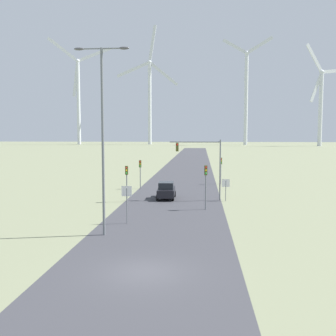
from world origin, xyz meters
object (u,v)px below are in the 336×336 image
object	(u,v)px
wind_turbine_left	(150,94)
traffic_light_mast_overhead	(203,157)
traffic_light_post_near_left	(127,176)
car_approaching	(166,190)
wind_turbine_far_left	(78,93)
wind_turbine_right	(321,100)
streetlamp	(103,122)
traffic_light_post_mid_left	(140,168)
stop_sign_near	(127,197)
traffic_light_post_near_right	(206,177)
wind_turbine_center	(246,91)
stop_sign_far	(226,186)
traffic_light_post_mid_right	(221,165)

from	to	relation	value
wind_turbine_left	traffic_light_mast_overhead	bearing A→B (deg)	-81.03
traffic_light_post_near_left	car_approaching	distance (m)	4.88
car_approaching	wind_turbine_far_left	world-z (taller)	wind_turbine_far_left
traffic_light_post_near_left	traffic_light_mast_overhead	world-z (taller)	traffic_light_mast_overhead
wind_turbine_right	streetlamp	bearing A→B (deg)	-110.08
traffic_light_post_mid_left	car_approaching	bearing A→B (deg)	-61.35
stop_sign_near	traffic_light_post_mid_left	world-z (taller)	traffic_light_post_mid_left
wind_turbine_far_left	traffic_light_post_mid_left	bearing A→B (deg)	-70.39
traffic_light_mast_overhead	wind_turbine_right	xyz separation A→B (m)	(64.25, 179.58, 20.16)
traffic_light_post_near_right	wind_turbine_left	world-z (taller)	wind_turbine_left
streetlamp	wind_turbine_far_left	size ratio (longest dim) A/B	0.19
car_approaching	wind_turbine_center	bearing A→B (deg)	81.31
stop_sign_far	car_approaching	distance (m)	6.43
traffic_light_post_mid_left	stop_sign_far	bearing A→B (deg)	-39.05
streetlamp	stop_sign_far	xyz separation A→B (m)	(9.27, 14.44, -6.19)
traffic_light_mast_overhead	wind_turbine_far_left	bearing A→B (deg)	110.87
stop_sign_far	wind_turbine_left	size ratio (longest dim) A/B	0.03
streetlamp	traffic_light_mast_overhead	distance (m)	16.72
streetlamp	wind_turbine_center	xyz separation A→B (m)	(33.32, 214.16, 24.49)
streetlamp	traffic_light_post_near_right	xyz separation A→B (m)	(7.13, 9.71, -4.79)
traffic_light_post_near_left	wind_turbine_left	world-z (taller)	wind_turbine_left
traffic_light_post_near_right	traffic_light_post_mid_right	bearing A→B (deg)	82.92
car_approaching	stop_sign_far	bearing A→B (deg)	-9.64
traffic_light_post_near_left	car_approaching	size ratio (longest dim) A/B	0.90
traffic_light_post_near_right	wind_turbine_right	bearing A→B (deg)	70.90
traffic_light_post_near_right	wind_turbine_left	distance (m)	216.03
car_approaching	streetlamp	bearing A→B (deg)	-100.84
traffic_light_post_near_right	wind_turbine_left	xyz separation A→B (m)	(-32.85, 211.59, 28.62)
traffic_light_post_near_right	wind_turbine_center	bearing A→B (deg)	82.70
stop_sign_far	wind_turbine_center	size ratio (longest dim) A/B	0.04
traffic_light_post_near_right	traffic_light_mast_overhead	size ratio (longest dim) A/B	0.64
traffic_light_post_mid_right	stop_sign_near	bearing A→B (deg)	-108.95
stop_sign_far	traffic_light_post_near_right	distance (m)	5.37
traffic_light_post_mid_right	car_approaching	distance (m)	14.52
traffic_light_post_near_right	stop_sign_far	bearing A→B (deg)	65.68
wind_turbine_left	wind_turbine_far_left	bearing A→B (deg)	-175.08
streetlamp	traffic_light_post_mid_right	xyz separation A→B (m)	(9.45, 28.37, -5.10)
stop_sign_near	car_approaching	distance (m)	12.18
traffic_light_post_near_left	traffic_light_post_mid_right	xyz separation A→B (m)	(10.35, 15.21, -0.03)
traffic_light_post_mid_left	traffic_light_mast_overhead	bearing A→B (deg)	-44.99
wind_turbine_left	wind_turbine_right	size ratio (longest dim) A/B	1.36
traffic_light_post_near_left	streetlamp	bearing A→B (deg)	-86.09
stop_sign_near	traffic_light_mast_overhead	world-z (taller)	traffic_light_mast_overhead
streetlamp	traffic_light_post_near_right	world-z (taller)	streetlamp
traffic_light_post_near_right	traffic_light_post_mid_left	world-z (taller)	traffic_light_post_near_right
streetlamp	wind_turbine_center	distance (m)	218.12
streetlamp	stop_sign_near	world-z (taller)	streetlamp
traffic_light_post_near_left	traffic_light_post_mid_left	world-z (taller)	traffic_light_post_near_left
wind_turbine_far_left	car_approaching	bearing A→B (deg)	-70.04
streetlamp	wind_turbine_left	size ratio (longest dim) A/B	0.17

